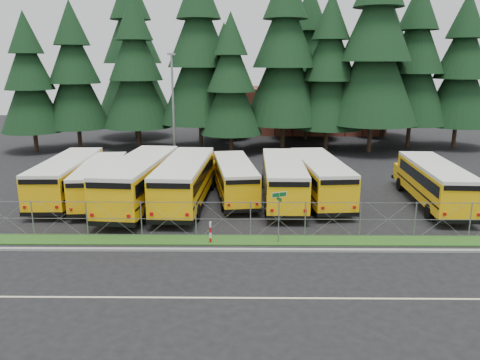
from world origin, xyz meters
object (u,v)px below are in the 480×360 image
bus_1 (102,182)px  light_standard (173,106)px  bus_2 (141,182)px  street_sign (279,207)px  bus_3 (186,182)px  bus_east (433,184)px  striped_bollard (210,232)px  bus_4 (234,180)px  bus_6 (319,179)px  bus_5 (283,181)px  bus_0 (69,179)px

bus_1 → light_standard: (3.29, 11.83, 4.15)m
bus_2 → street_sign: size_ratio=4.36×
bus_1 → light_standard: 12.96m
bus_3 → street_sign: size_ratio=4.20×
bus_2 → light_standard: size_ratio=1.21×
bus_east → striped_bollard: 16.03m
street_sign → light_standard: 21.46m
bus_3 → bus_east: bearing=3.0°
bus_3 → light_standard: 13.34m
light_standard → bus_4: bearing=-62.0°
bus_2 → bus_1: bearing=169.3°
bus_1 → striped_bollard: 11.13m
bus_1 → street_sign: 13.92m
bus_3 → bus_6: size_ratio=1.06×
bus_4 → street_sign: street_sign is taller
light_standard → bus_east: bearing=-33.2°
bus_2 → bus_3: bearing=9.3°
bus_3 → bus_east: 16.50m
bus_5 → bus_6: bearing=13.1°
bus_east → light_standard: (-19.09, 12.48, 4.07)m
bus_1 → street_sign: bearing=-38.9°
bus_0 → bus_5: 14.85m
bus_2 → light_standard: (0.37, 12.67, 3.90)m
bus_6 → street_sign: 8.89m
bus_6 → bus_east: bus_6 is taller
bus_6 → striped_bollard: 10.83m
bus_3 → bus_5: size_ratio=1.05×
bus_5 → striped_bollard: bearing=-119.1°
bus_5 → bus_6: 2.59m
bus_6 → striped_bollard: (-6.95, -8.26, -0.85)m
bus_0 → bus_1: bearing=-13.0°
street_sign → bus_0: bearing=149.8°
bus_east → street_sign: size_ratio=3.90×
bus_3 → bus_4: (3.20, 1.60, -0.22)m
bus_2 → bus_6: 12.12m
bus_east → bus_4: bearing=176.3°
bus_2 → bus_east: size_ratio=1.12×
street_sign → bus_2: bearing=141.9°
bus_2 → street_sign: (8.69, -6.81, 0.43)m
bus_1 → bus_5: bus_5 is taller
bus_1 → bus_2: size_ratio=0.84×
bus_2 → bus_5: bearing=10.6°
bus_1 → bus_6: bus_6 is taller
bus_2 → bus_5: bus_2 is taller
bus_0 → bus_5: size_ratio=0.99×
bus_5 → light_standard: size_ratio=1.10×
light_standard → bus_1: bearing=-105.5°
bus_6 → bus_2: bearing=-178.0°
striped_bollard → light_standard: size_ratio=0.12×
bus_4 → street_sign: size_ratio=3.60×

